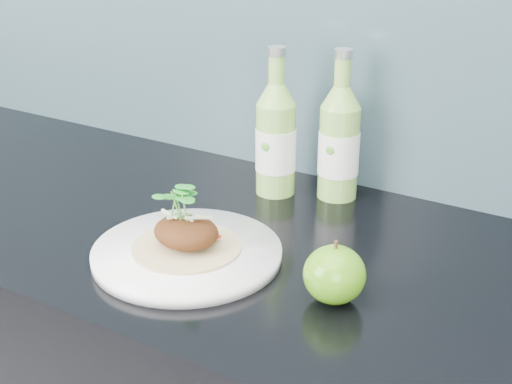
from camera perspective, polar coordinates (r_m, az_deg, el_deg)
dinner_plate at (r=1.04m, az=-5.54°, el=-4.88°), size 0.33×0.33×0.02m
pork_taco at (r=1.02m, az=-5.61°, el=-3.06°), size 0.16×0.16×0.10m
green_apple at (r=0.92m, az=6.30°, el=-6.58°), size 0.11×0.11×0.09m
cider_bottle_left at (r=1.22m, az=1.59°, el=4.22°), size 0.08×0.08×0.26m
cider_bottle_right at (r=1.21m, az=6.66°, el=3.92°), size 0.09×0.09×0.26m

